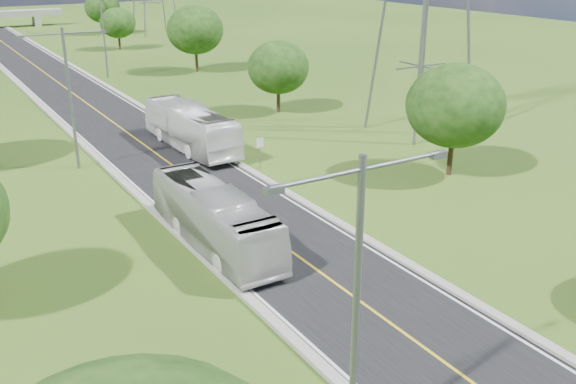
# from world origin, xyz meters

# --- Properties ---
(ground) EXTENTS (260.00, 260.00, 0.00)m
(ground) POSITION_xyz_m (0.00, 60.00, 0.00)
(ground) COLOR #2A4D15
(ground) RESTS_ON ground
(road) EXTENTS (8.00, 150.00, 0.06)m
(road) POSITION_xyz_m (0.00, 66.00, 0.03)
(road) COLOR black
(road) RESTS_ON ground
(curb_left) EXTENTS (0.50, 150.00, 0.22)m
(curb_left) POSITION_xyz_m (-4.25, 66.00, 0.11)
(curb_left) COLOR gray
(curb_left) RESTS_ON ground
(curb_right) EXTENTS (0.50, 150.00, 0.22)m
(curb_right) POSITION_xyz_m (4.25, 66.00, 0.11)
(curb_right) COLOR gray
(curb_right) RESTS_ON ground
(speed_limit_sign) EXTENTS (0.55, 0.09, 2.40)m
(speed_limit_sign) POSITION_xyz_m (5.20, 37.98, 1.60)
(speed_limit_sign) COLOR slate
(speed_limit_sign) RESTS_ON ground
(streetlight_near_left) EXTENTS (5.90, 0.25, 10.00)m
(streetlight_near_left) POSITION_xyz_m (-6.00, 12.00, 5.94)
(streetlight_near_left) COLOR slate
(streetlight_near_left) RESTS_ON ground
(streetlight_mid_left) EXTENTS (5.90, 0.25, 10.00)m
(streetlight_mid_left) POSITION_xyz_m (-6.00, 45.00, 5.94)
(streetlight_mid_left) COLOR slate
(streetlight_mid_left) RESTS_ON ground
(streetlight_far_right) EXTENTS (5.90, 0.25, 10.00)m
(streetlight_far_right) POSITION_xyz_m (6.00, 78.00, 5.94)
(streetlight_far_right) COLOR slate
(streetlight_far_right) RESTS_ON ground
(tree_rb) EXTENTS (6.72, 6.72, 7.82)m
(tree_rb) POSITION_xyz_m (16.00, 30.00, 4.95)
(tree_rb) COLOR black
(tree_rb) RESTS_ON ground
(tree_rc) EXTENTS (5.88, 5.88, 6.84)m
(tree_rc) POSITION_xyz_m (15.00, 52.00, 4.33)
(tree_rc) COLOR black
(tree_rc) RESTS_ON ground
(tree_rd) EXTENTS (7.14, 7.14, 8.30)m
(tree_rd) POSITION_xyz_m (17.00, 76.00, 5.27)
(tree_rd) COLOR black
(tree_rd) RESTS_ON ground
(tree_re) EXTENTS (5.46, 5.46, 6.35)m
(tree_re) POSITION_xyz_m (14.50, 100.00, 4.02)
(tree_re) COLOR black
(tree_re) RESTS_ON ground
(tree_rf) EXTENTS (6.30, 6.30, 7.33)m
(tree_rf) POSITION_xyz_m (18.00, 120.00, 4.64)
(tree_rf) COLOR black
(tree_rf) RESTS_ON ground
(bus_outbound) EXTENTS (3.20, 12.33, 3.42)m
(bus_outbound) POSITION_xyz_m (2.90, 45.11, 1.77)
(bus_outbound) COLOR white
(bus_outbound) RESTS_ON road
(bus_inbound) EXTENTS (2.82, 11.58, 3.22)m
(bus_inbound) POSITION_xyz_m (-3.06, 28.08, 1.67)
(bus_inbound) COLOR beige
(bus_inbound) RESTS_ON road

